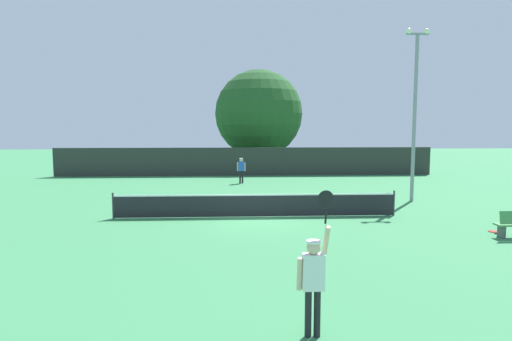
{
  "coord_description": "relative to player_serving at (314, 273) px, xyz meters",
  "views": [
    {
      "loc": [
        -0.87,
        -17.15,
        3.66
      ],
      "look_at": [
        0.15,
        2.74,
        1.68
      ],
      "focal_mm": 29.29,
      "sensor_mm": 36.0,
      "label": 1
    }
  ],
  "objects": [
    {
      "name": "large_tree",
      "position": [
        0.87,
        31.73,
        3.91
      ],
      "size": [
        8.04,
        8.04,
        9.09
      ],
      "color": "brown",
      "rests_on": "ground"
    },
    {
      "name": "tennis_net",
      "position": [
        -0.5,
        10.13,
        -0.64
      ],
      "size": [
        11.81,
        0.08,
        1.07
      ],
      "color": "#232328",
      "rests_on": "ground"
    },
    {
      "name": "spare_racket",
      "position": [
        7.84,
        7.12,
        -1.14
      ],
      "size": [
        0.28,
        0.52,
        0.04
      ],
      "color": "black",
      "rests_on": "ground"
    },
    {
      "name": "perimeter_fence",
      "position": [
        -0.5,
        25.74,
        -0.05
      ],
      "size": [
        29.67,
        0.12,
        2.22
      ],
      "primitive_type": "cube",
      "color": "#2D332D",
      "rests_on": "ground"
    },
    {
      "name": "parked_car_near",
      "position": [
        1.37,
        32.17,
        -0.38
      ],
      "size": [
        2.33,
        4.38,
        1.69
      ],
      "rotation": [
        0.0,
        0.0,
        0.1
      ],
      "color": "white",
      "rests_on": "ground"
    },
    {
      "name": "ground_plane",
      "position": [
        -0.5,
        10.13,
        -1.16
      ],
      "size": [
        120.0,
        120.0,
        0.0
      ],
      "primitive_type": "plane",
      "color": "#387F4C"
    },
    {
      "name": "parked_car_mid",
      "position": [
        5.53,
        31.12,
        -0.38
      ],
      "size": [
        2.4,
        4.4,
        1.69
      ],
      "rotation": [
        0.0,
        0.0,
        -0.12
      ],
      "color": "navy",
      "rests_on": "ground"
    },
    {
      "name": "light_pole",
      "position": [
        7.63,
        13.58,
        3.7
      ],
      "size": [
        1.18,
        0.28,
        8.58
      ],
      "color": "gray",
      "rests_on": "ground"
    },
    {
      "name": "player_receiving",
      "position": [
        -0.93,
        21.05,
        -0.11
      ],
      "size": [
        0.57,
        0.25,
        1.7
      ],
      "rotation": [
        0.0,
        0.0,
        3.14
      ],
      "color": "blue",
      "rests_on": "ground"
    },
    {
      "name": "parked_car_far",
      "position": [
        9.88,
        34.14,
        -0.38
      ],
      "size": [
        2.2,
        4.33,
        1.69
      ],
      "rotation": [
        0.0,
        0.0,
        -0.07
      ],
      "color": "black",
      "rests_on": "ground"
    },
    {
      "name": "tennis_ball",
      "position": [
        -0.99,
        12.55,
        -1.12
      ],
      "size": [
        0.07,
        0.07,
        0.07
      ],
      "primitive_type": "sphere",
      "color": "#CCE033",
      "rests_on": "ground"
    },
    {
      "name": "player_serving",
      "position": [
        0.0,
        0.0,
        0.0
      ],
      "size": [
        0.68,
        0.4,
        2.6
      ],
      "color": "white",
      "rests_on": "ground"
    }
  ]
}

